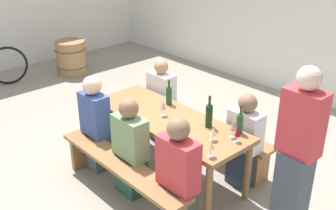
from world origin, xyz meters
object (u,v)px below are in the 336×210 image
object	(u,v)px
wine_glass_2	(213,132)
seated_guest_far_0	(161,103)
wine_glass_0	(233,126)
seated_guest_near_0	(95,125)
bench_near	(121,170)
wine_bottle_2	(169,95)
wine_glass_3	(163,106)
wine_glass_4	(238,132)
seated_guest_far_1	(244,142)
standing_host	(296,163)
seated_guest_near_1	(131,150)
seated_guest_near_2	(178,177)
wine_glass_1	(211,145)
wine_bottle_1	(240,123)
wine_bottle_0	(209,115)
bench_far	(207,130)
tasting_table	(168,124)
wine_barrel	(71,57)

from	to	relation	value
wine_glass_2	seated_guest_far_0	distance (m)	1.50
wine_glass_0	seated_guest_near_0	world-z (taller)	seated_guest_near_0
bench_near	wine_glass_2	bearing A→B (deg)	43.40
wine_bottle_2	wine_glass_3	bearing A→B (deg)	-54.62
wine_glass_3	wine_glass_4	size ratio (longest dim) A/B	1.01
seated_guest_far_1	standing_host	xyz separation A→B (m)	(0.84, -0.42, 0.32)
wine_glass_4	seated_guest_near_1	world-z (taller)	seated_guest_near_1
seated_guest_near_2	wine_glass_2	bearing A→B (deg)	1.92
bench_near	seated_guest_near_2	xyz separation A→B (m)	(0.69, 0.15, 0.20)
wine_glass_3	wine_glass_4	bearing A→B (deg)	9.04
wine_glass_1	seated_guest_far_0	distance (m)	1.76
wine_bottle_1	wine_bottle_2	world-z (taller)	wine_bottle_1
wine_bottle_2	seated_guest_near_0	world-z (taller)	seated_guest_near_0
wine_bottle_2	wine_glass_2	world-z (taller)	wine_bottle_2
bench_near	wine_glass_1	size ratio (longest dim) A/B	11.26
wine_glass_3	seated_guest_far_0	distance (m)	0.88
wine_bottle_0	wine_bottle_2	world-z (taller)	wine_bottle_0
bench_far	seated_guest_near_1	world-z (taller)	seated_guest_near_1
wine_glass_2	seated_guest_near_1	size ratio (longest dim) A/B	0.13
tasting_table	seated_guest_near_1	distance (m)	0.53
bench_far	wine_glass_3	distance (m)	0.85
wine_glass_2	seated_guest_near_2	distance (m)	0.57
wine_bottle_1	seated_guest_near_0	distance (m)	1.68
wine_glass_2	seated_guest_far_0	size ratio (longest dim) A/B	0.12
wine_bottle_1	wine_bottle_2	size ratio (longest dim) A/B	1.02
bench_far	wine_bottle_1	world-z (taller)	wine_bottle_1
tasting_table	seated_guest_near_0	world-z (taller)	seated_guest_near_0
wine_bottle_1	wine_glass_0	xyz separation A→B (m)	(0.01, -0.13, 0.02)
standing_host	wine_barrel	distance (m)	5.41
bench_near	bench_far	xyz separation A→B (m)	(0.00, 1.32, 0.00)
wine_glass_1	tasting_table	bearing A→B (deg)	163.30
wine_glass_1	seated_guest_far_1	size ratio (longest dim) A/B	0.15
bench_far	standing_host	distance (m)	1.70
wine_bottle_0	seated_guest_near_0	xyz separation A→B (m)	(-1.14, -0.68, -0.32)
wine_glass_0	tasting_table	bearing A→B (deg)	-167.82
bench_far	wine_glass_4	xyz separation A→B (m)	(0.86, -0.53, 0.51)
bench_near	wine_bottle_0	xyz separation A→B (m)	(0.45, 0.83, 0.53)
wine_glass_2	seated_guest_far_1	xyz separation A→B (m)	(0.00, 0.53, -0.33)
bench_far	seated_guest_far_0	size ratio (longest dim) A/B	1.64
wine_bottle_1	standing_host	xyz separation A→B (m)	(0.76, -0.20, -0.02)
standing_host	seated_guest_far_1	bearing A→B (deg)	-26.57
tasting_table	seated_guest_far_1	distance (m)	0.86
tasting_table	bench_near	bearing A→B (deg)	-90.00
bench_near	wine_bottle_0	size ratio (longest dim) A/B	5.27
seated_guest_near_0	seated_guest_far_1	size ratio (longest dim) A/B	1.07
seated_guest_near_1	seated_guest_near_2	bearing A→B (deg)	-90.00
wine_glass_2	bench_near	bearing A→B (deg)	-136.60
wine_glass_1	wine_glass_2	bearing A→B (deg)	127.74
tasting_table	wine_glass_1	world-z (taller)	wine_glass_1
seated_guest_near_2	seated_guest_far_1	world-z (taller)	seated_guest_near_2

